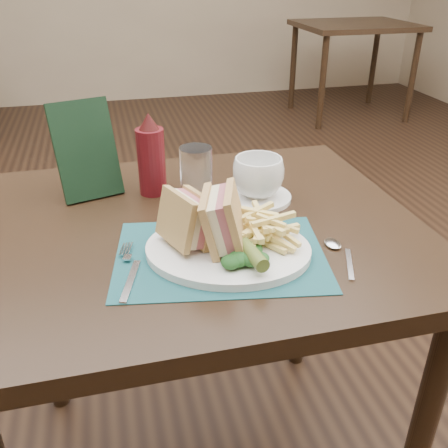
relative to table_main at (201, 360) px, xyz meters
name	(u,v)px	position (x,y,z in m)	size (l,w,h in m)	color
floor	(176,342)	(0.00, 0.50, -0.38)	(7.00, 7.00, 0.00)	black
wall_back	(119,100)	(0.00, 4.00, -0.38)	(6.00, 6.00, 0.00)	tan
table_main	(201,360)	(0.00, 0.00, 0.00)	(0.90, 0.75, 0.75)	black
table_bg_right	(350,71)	(1.90, 3.03, 0.00)	(0.90, 0.75, 0.75)	black
placemat	(220,255)	(0.02, -0.13, 0.38)	(0.38, 0.27, 0.00)	#18494D
plate	(228,250)	(0.03, -0.13, 0.38)	(0.30, 0.24, 0.01)	white
sandwich_half_a	(176,222)	(-0.06, -0.11, 0.44)	(0.06, 0.10, 0.09)	tan
sandwich_half_b	(212,219)	(0.00, -0.13, 0.45)	(0.06, 0.11, 0.10)	tan
kale_garnish	(242,255)	(0.04, -0.19, 0.41)	(0.11, 0.08, 0.03)	#163E18
pickle_spear	(249,249)	(0.05, -0.19, 0.41)	(0.02, 0.02, 0.12)	#4D6225
fries_pile	(263,225)	(0.10, -0.12, 0.42)	(0.18, 0.20, 0.06)	#F1D878
fork	(129,269)	(-0.15, -0.15, 0.38)	(0.03, 0.17, 0.01)	silver
spoon	(343,255)	(0.23, -0.19, 0.38)	(0.03, 0.15, 0.01)	silver
saucer	(257,197)	(0.15, 0.08, 0.38)	(0.15, 0.15, 0.01)	white
coffee_cup	(258,177)	(0.15, 0.08, 0.43)	(0.11, 0.11, 0.09)	white
drinking_glass	(196,177)	(0.02, 0.08, 0.44)	(0.07, 0.07, 0.13)	white
ketchup_bottle	(151,154)	(-0.07, 0.17, 0.47)	(0.06, 0.06, 0.19)	#4E0D13
check_presenter	(86,150)	(-0.21, 0.20, 0.48)	(0.13, 0.01, 0.22)	black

